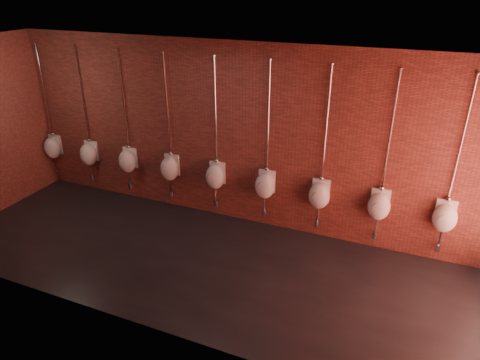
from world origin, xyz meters
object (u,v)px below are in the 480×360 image
object	(u,v)px
urinal_2	(128,160)
urinal_3	(170,168)
urinal_1	(89,153)
urinal_0	(53,147)
urinal_6	(319,194)
urinal_5	(265,185)
urinal_4	(215,176)
urinal_7	(379,205)
urinal_8	(445,217)

from	to	relation	value
urinal_2	urinal_3	world-z (taller)	same
urinal_1	urinal_3	size ratio (longest dim) A/B	1.00
urinal_0	urinal_6	world-z (taller)	same
urinal_1	urinal_2	world-z (taller)	same
urinal_1	urinal_5	size ratio (longest dim) A/B	1.00
urinal_3	urinal_6	xyz separation A→B (m)	(2.85, 0.00, 0.00)
urinal_2	urinal_5	distance (m)	2.85
urinal_5	urinal_4	bearing A→B (deg)	180.00
urinal_0	urinal_2	world-z (taller)	same
urinal_1	urinal_3	bearing A→B (deg)	0.00
urinal_1	urinal_5	bearing A→B (deg)	0.00
urinal_3	urinal_5	xyz separation A→B (m)	(1.90, 0.00, 0.00)
urinal_0	urinal_7	bearing A→B (deg)	0.00
urinal_5	urinal_6	world-z (taller)	same
urinal_1	urinal_4	world-z (taller)	same
urinal_0	urinal_5	world-z (taller)	same
urinal_1	urinal_5	world-z (taller)	same
urinal_4	urinal_7	bearing A→B (deg)	0.00
urinal_4	urinal_5	distance (m)	0.95
urinal_0	urinal_1	distance (m)	0.95
urinal_5	urinal_6	distance (m)	0.95
urinal_1	urinal_8	distance (m)	6.65
urinal_0	urinal_1	world-z (taller)	same
urinal_0	urinal_8	size ratio (longest dim) A/B	1.00
urinal_3	urinal_4	bearing A→B (deg)	0.00
urinal_3	urinal_7	size ratio (longest dim) A/B	1.00
urinal_2	urinal_7	size ratio (longest dim) A/B	1.00
urinal_0	urinal_6	distance (m)	5.70
urinal_4	urinal_7	distance (m)	2.85
urinal_7	urinal_8	xyz separation A→B (m)	(0.95, 0.00, 0.00)
urinal_1	urinal_2	distance (m)	0.95
urinal_4	urinal_7	xyz separation A→B (m)	(2.85, 0.00, 0.00)
urinal_3	urinal_4	world-z (taller)	same
urinal_6	urinal_2	bearing A→B (deg)	180.00
urinal_1	urinal_3	distance (m)	1.90
urinal_6	urinal_7	size ratio (longest dim) A/B	1.00
urinal_5	urinal_1	bearing A→B (deg)	180.00
urinal_5	urinal_8	size ratio (longest dim) A/B	1.00
urinal_5	urinal_2	bearing A→B (deg)	180.00
urinal_1	urinal_5	xyz separation A→B (m)	(3.80, 0.00, 0.00)
urinal_5	urinal_8	distance (m)	2.85
urinal_4	urinal_2	bearing A→B (deg)	180.00
urinal_2	urinal_5	world-z (taller)	same
urinal_1	urinal_7	bearing A→B (deg)	0.00
urinal_2	urinal_4	distance (m)	1.90
urinal_0	urinal_3	bearing A→B (deg)	0.00
urinal_1	urinal_7	size ratio (longest dim) A/B	1.00
urinal_3	urinal_0	bearing A→B (deg)	180.00
urinal_2	urinal_3	distance (m)	0.95
urinal_3	urinal_4	xyz separation A→B (m)	(0.95, 0.00, 0.00)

